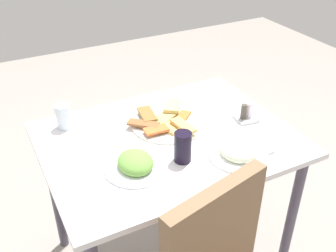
{
  "coord_description": "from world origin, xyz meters",
  "views": [
    {
      "loc": [
        0.62,
        1.21,
        1.65
      ],
      "look_at": [
        -0.02,
        -0.04,
        0.77
      ],
      "focal_mm": 42.59,
      "sensor_mm": 36.0,
      "label": 1
    }
  ],
  "objects": [
    {
      "name": "dining_table",
      "position": [
        0.0,
        0.0,
        0.64
      ],
      "size": [
        1.02,
        0.77,
        0.74
      ],
      "color": "white",
      "rests_on": "ground_plane"
    },
    {
      "name": "pide_platter",
      "position": [
        -0.04,
        -0.09,
        0.75
      ],
      "size": [
        0.33,
        0.31,
        0.04
      ],
      "color": "white",
      "rests_on": "dining_table"
    },
    {
      "name": "salad_plate_greens",
      "position": [
        0.2,
        0.13,
        0.76
      ],
      "size": [
        0.23,
        0.23,
        0.07
      ],
      "color": "white",
      "rests_on": "dining_table"
    },
    {
      "name": "salad_plate_rice",
      "position": [
        -0.18,
        0.24,
        0.76
      ],
      "size": [
        0.23,
        0.23,
        0.07
      ],
      "color": "white",
      "rests_on": "dining_table"
    },
    {
      "name": "soda_can",
      "position": [
        0.02,
        0.16,
        0.8
      ],
      "size": [
        0.08,
        0.08,
        0.12
      ],
      "primitive_type": "cylinder",
      "rotation": [
        0.0,
        0.0,
        1.34
      ],
      "color": "black",
      "rests_on": "dining_table"
    },
    {
      "name": "drinking_glass",
      "position": [
        0.36,
        -0.27,
        0.79
      ],
      "size": [
        0.07,
        0.07,
        0.11
      ],
      "primitive_type": "cylinder",
      "color": "silver",
      "rests_on": "dining_table"
    },
    {
      "name": "paper_napkin",
      "position": [
        -0.39,
        0.25,
        0.74
      ],
      "size": [
        0.21,
        0.21,
        0.0
      ],
      "primitive_type": "cube",
      "rotation": [
        0.0,
        0.0,
        0.35
      ],
      "color": "white",
      "rests_on": "dining_table"
    },
    {
      "name": "fork",
      "position": [
        -0.39,
        0.24,
        0.74
      ],
      "size": [
        0.16,
        0.03,
        0.0
      ],
      "primitive_type": "cube",
      "rotation": [
        0.0,
        0.0,
        0.08
      ],
      "color": "silver",
      "rests_on": "paper_napkin"
    },
    {
      "name": "spoon",
      "position": [
        -0.39,
        0.27,
        0.74
      ],
      "size": [
        0.2,
        0.03,
        0.0
      ],
      "primitive_type": "cube",
      "rotation": [
        0.0,
        0.0,
        0.09
      ],
      "color": "silver",
      "rests_on": "paper_napkin"
    },
    {
      "name": "condiment_caddy",
      "position": [
        -0.37,
        0.03,
        0.76
      ],
      "size": [
        0.1,
        0.1,
        0.08
      ],
      "color": "#B2B2B7",
      "rests_on": "dining_table"
    }
  ]
}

